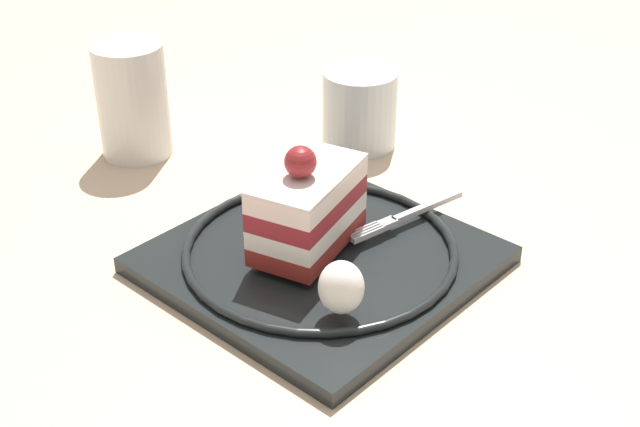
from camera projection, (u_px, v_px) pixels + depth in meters
ground_plane at (323, 253)px, 0.74m from camera, size 2.40×2.40×0.00m
dessert_plate at (320, 256)px, 0.72m from camera, size 0.26×0.26×0.02m
cake_slice at (305, 206)px, 0.70m from camera, size 0.07×0.11×0.09m
whipped_cream_dollop at (341, 287)px, 0.63m from camera, size 0.03×0.03×0.04m
fork at (404, 216)px, 0.74m from camera, size 0.05×0.12×0.00m
drink_glass_near at (359, 112)px, 0.90m from camera, size 0.08×0.08×0.08m
drink_glass_far at (133, 107)px, 0.87m from camera, size 0.07×0.07×0.12m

